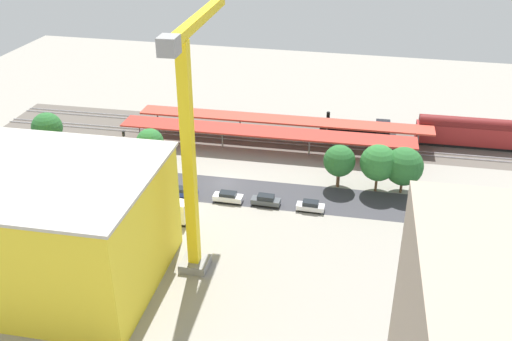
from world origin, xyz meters
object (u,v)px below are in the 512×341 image
object	(u,v)px
parked_car_3	(184,193)
street_tree_4	(339,161)
parked_car_2	(228,197)
street_tree_2	(378,163)
box_truck_0	(160,211)
passenger_coach	(469,131)
street_tree_0	(150,142)
traffic_light	(125,144)
parked_car_1	(266,201)
street_tree_3	(404,166)
platform_canopy_near	(265,132)
locomotive	(359,129)
construction_building	(38,227)
parked_car_0	(310,207)
platform_canopy_far	(283,120)
street_tree_1	(47,128)
tower_crane	(192,132)

from	to	relation	value
parked_car_3	street_tree_4	size ratio (longest dim) A/B	0.58
parked_car_2	street_tree_2	size ratio (longest dim) A/B	0.58
parked_car_2	box_truck_0	bearing A→B (deg)	42.33
parked_car_3	street_tree_4	world-z (taller)	street_tree_4
passenger_coach	street_tree_4	distance (m)	31.57
street_tree_0	traffic_light	bearing A→B (deg)	-2.40
passenger_coach	parked_car_1	bearing A→B (deg)	41.90
street_tree_3	box_truck_0	bearing A→B (deg)	25.31
traffic_light	parked_car_3	bearing A→B (deg)	149.56
platform_canopy_near	street_tree_3	distance (m)	27.37
locomotive	construction_building	size ratio (longest dim) A/B	0.50
parked_car_0	street_tree_3	distance (m)	17.11
passenger_coach	parked_car_2	bearing A→B (deg)	37.43
parked_car_3	traffic_light	distance (m)	16.33
parked_car_1	street_tree_2	size ratio (longest dim) A/B	0.56
locomotive	street_tree_3	size ratio (longest dim) A/B	1.88
platform_canopy_near	parked_car_1	xyz separation A→B (m)	(-4.12, 19.38, -3.29)
passenger_coach	construction_building	xyz separation A→B (m)	(58.24, 54.19, 4.52)
passenger_coach	parked_car_3	distance (m)	56.27
platform_canopy_far	box_truck_0	world-z (taller)	platform_canopy_far
parked_car_3	street_tree_1	distance (m)	31.27
street_tree_2	parked_car_0	bearing A→B (deg)	41.52
platform_canopy_near	street_tree_2	bearing A→B (deg)	152.69
parked_car_0	street_tree_1	bearing A→B (deg)	-10.38
platform_canopy_near	parked_car_3	xyz separation A→B (m)	(9.45, 19.71, -3.33)
locomotive	parked_car_2	distance (m)	35.90
platform_canopy_far	box_truck_0	distance (m)	36.10
tower_crane	street_tree_2	bearing A→B (deg)	-132.96
passenger_coach	locomotive	bearing A→B (deg)	-0.01
parked_car_1	platform_canopy_far	bearing A→B (deg)	-85.88
locomotive	street_tree_2	world-z (taller)	street_tree_2
street_tree_3	street_tree_4	world-z (taller)	street_tree_3
parked_car_1	construction_building	xyz separation A→B (m)	(24.60, 24.01, 6.88)
passenger_coach	parked_car_3	world-z (taller)	passenger_coach
parked_car_0	box_truck_0	bearing A→B (deg)	19.77
parked_car_1	parked_car_3	size ratio (longest dim) A/B	1.05
platform_canopy_near	street_tree_4	size ratio (longest dim) A/B	7.40
passenger_coach	parked_car_1	distance (m)	45.26
locomotive	passenger_coach	distance (m)	20.90
construction_building	street_tree_0	size ratio (longest dim) A/B	3.85
street_tree_0	box_truck_0	bearing A→B (deg)	115.72
platform_canopy_near	locomotive	size ratio (longest dim) A/B	3.69
traffic_light	locomotive	bearing A→B (deg)	-150.68
parked_car_0	street_tree_2	world-z (taller)	street_tree_2
platform_canopy_far	parked_car_1	world-z (taller)	platform_canopy_far
parked_car_0	parked_car_1	bearing A→B (deg)	-1.72
parked_car_2	street_tree_0	bearing A→B (deg)	-25.75
parked_car_1	box_truck_0	distance (m)	16.89
platform_canopy_far	parked_car_1	xyz separation A→B (m)	(-1.83, 25.48, -3.43)
passenger_coach	traffic_light	distance (m)	64.92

